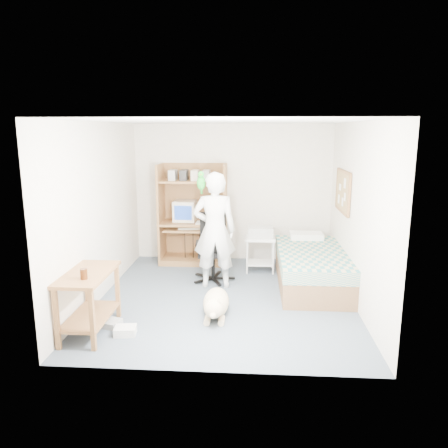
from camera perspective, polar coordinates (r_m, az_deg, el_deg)
name	(u,v)px	position (r m, az deg, el deg)	size (l,w,h in m)	color
floor	(226,298)	(6.43, 0.22, -9.60)	(4.00, 4.00, 0.00)	#465260
wall_back	(233,193)	(8.05, 1.15, 4.06)	(3.60, 0.02, 2.50)	silver
wall_right	(357,215)	(6.23, 16.99, 1.14)	(0.02, 4.00, 2.50)	silver
wall_left	(99,212)	(6.45, -15.95, 1.56)	(0.02, 4.00, 2.50)	silver
ceiling	(226,121)	(5.97, 0.24, 13.27)	(3.60, 4.00, 0.02)	white
computer_hutch	(193,218)	(7.93, -4.02, 0.77)	(1.20, 0.63, 1.80)	brown
bed	(311,268)	(6.96, 11.34, -5.60)	(1.02, 2.02, 0.66)	brown
side_desk	(89,293)	(5.48, -17.24, -8.61)	(0.50, 1.00, 0.75)	brown
corkboard	(343,191)	(7.06, 15.26, 4.13)	(0.04, 0.94, 0.66)	olive
office_chair	(213,257)	(7.06, -1.43, -4.29)	(0.61, 0.61, 1.07)	black
person	(215,230)	(6.63, -1.23, -0.84)	(0.65, 0.43, 1.79)	white
parrot	(201,182)	(6.54, -3.00, 5.56)	(0.13, 0.23, 0.36)	#12811D
dog	(216,303)	(5.79, -1.08, -10.29)	(0.35, 1.06, 0.40)	beige
printer_cart	(260,249)	(7.50, 4.74, -3.23)	(0.50, 0.40, 0.60)	white
printer	(260,232)	(7.43, 4.78, -1.06)	(0.42, 0.32, 0.18)	#A8A8A3
crt_monitor	(185,211)	(7.93, -5.09, 1.73)	(0.40, 0.43, 0.37)	beige
keyboard	(191,228)	(7.81, -4.29, -0.55)	(0.45, 0.16, 0.03)	beige
pencil_cup	(214,219)	(7.80, -1.32, 0.60)	(0.08, 0.08, 0.12)	gold
drink_glass	(84,274)	(5.15, -17.85, -6.23)	(0.08, 0.08, 0.12)	#431F0A
floor_box_a	(125,331)	(5.47, -12.77, -13.44)	(0.25, 0.20, 0.10)	silver
floor_box_b	(112,324)	(5.71, -14.41, -12.48)	(0.18, 0.22, 0.08)	#ADADA8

